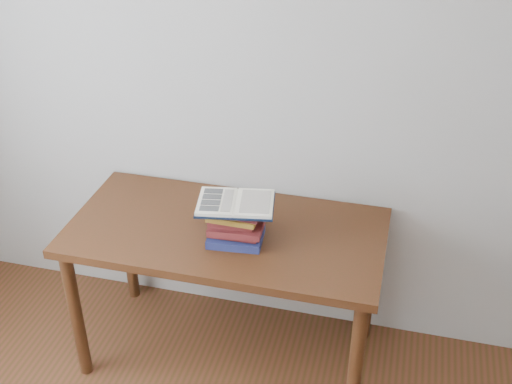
# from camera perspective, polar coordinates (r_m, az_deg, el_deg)

# --- Properties ---
(desk) EXTENTS (1.39, 0.70, 0.75)m
(desk) POSITION_cam_1_polar(r_m,az_deg,el_deg) (2.88, -2.65, -4.86)
(desk) COLOR #461F11
(desk) RESTS_ON ground
(book_stack) EXTENTS (0.25, 0.20, 0.18)m
(book_stack) POSITION_cam_1_polar(r_m,az_deg,el_deg) (2.71, -1.83, -2.74)
(book_stack) COLOR #172247
(book_stack) RESTS_ON desk
(open_book) EXTENTS (0.35, 0.27, 0.03)m
(open_book) POSITION_cam_1_polar(r_m,az_deg,el_deg) (2.64, -1.81, -1.00)
(open_book) COLOR black
(open_book) RESTS_ON book_stack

